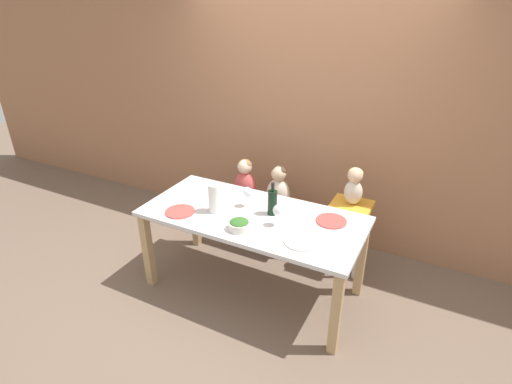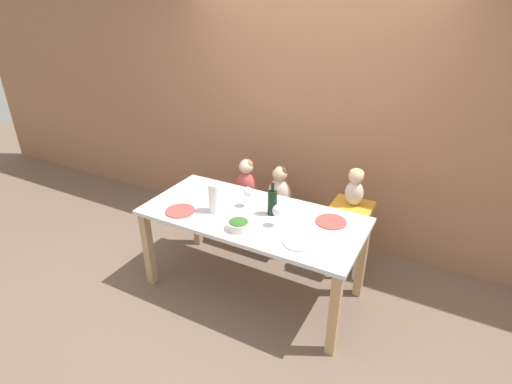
# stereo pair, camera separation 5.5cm
# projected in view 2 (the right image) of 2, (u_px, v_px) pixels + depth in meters

# --- Properties ---
(ground_plane) EXTENTS (14.00, 14.00, 0.00)m
(ground_plane) POSITION_uv_depth(u_px,v_px,m) (253.00, 287.00, 3.65)
(ground_plane) COLOR #705B4C
(wall_back) EXTENTS (10.00, 0.06, 2.70)m
(wall_back) POSITION_uv_depth(u_px,v_px,m) (308.00, 113.00, 3.95)
(wall_back) COLOR #9E6B4C
(wall_back) RESTS_ON ground_plane
(dining_table) EXTENTS (1.84, 0.85, 0.77)m
(dining_table) POSITION_uv_depth(u_px,v_px,m) (252.00, 224.00, 3.35)
(dining_table) COLOR silver
(dining_table) RESTS_ON ground_plane
(chair_far_left) EXTENTS (0.42, 0.37, 0.47)m
(chair_far_left) POSITION_uv_depth(u_px,v_px,m) (247.00, 207.00, 4.19)
(chair_far_left) COLOR silver
(chair_far_left) RESTS_ON ground_plane
(chair_far_center) EXTENTS (0.42, 0.37, 0.47)m
(chair_far_center) POSITION_uv_depth(u_px,v_px,m) (279.00, 215.00, 4.04)
(chair_far_center) COLOR silver
(chair_far_center) RESTS_ON ground_plane
(chair_right_highchair) EXTENTS (0.36, 0.31, 0.71)m
(chair_right_highchair) POSITION_uv_depth(u_px,v_px,m) (351.00, 220.00, 3.66)
(chair_right_highchair) COLOR silver
(chair_right_highchair) RESTS_ON ground_plane
(person_child_left) EXTENTS (0.23, 0.19, 0.46)m
(person_child_left) POSITION_uv_depth(u_px,v_px,m) (246.00, 181.00, 4.06)
(person_child_left) COLOR #C64C4C
(person_child_left) RESTS_ON chair_far_left
(person_child_center) EXTENTS (0.23, 0.19, 0.46)m
(person_child_center) POSITION_uv_depth(u_px,v_px,m) (280.00, 189.00, 3.90)
(person_child_center) COLOR beige
(person_child_center) RESTS_ON chair_far_center
(person_baby_right) EXTENTS (0.16, 0.14, 0.35)m
(person_baby_right) POSITION_uv_depth(u_px,v_px,m) (355.00, 185.00, 3.50)
(person_baby_right) COLOR beige
(person_baby_right) RESTS_ON chair_right_highchair
(wine_bottle) EXTENTS (0.08, 0.08, 0.28)m
(wine_bottle) POSITION_uv_depth(u_px,v_px,m) (272.00, 202.00, 3.26)
(wine_bottle) COLOR black
(wine_bottle) RESTS_ON dining_table
(paper_towel_roll) EXTENTS (0.10, 0.10, 0.25)m
(paper_towel_roll) POSITION_uv_depth(u_px,v_px,m) (215.00, 198.00, 3.30)
(paper_towel_roll) COLOR white
(paper_towel_roll) RESTS_ON dining_table
(wine_glass_near) EXTENTS (0.08, 0.08, 0.18)m
(wine_glass_near) POSITION_uv_depth(u_px,v_px,m) (277.00, 211.00, 3.09)
(wine_glass_near) COLOR white
(wine_glass_near) RESTS_ON dining_table
(wine_glass_far) EXTENTS (0.08, 0.08, 0.18)m
(wine_glass_far) POSITION_uv_depth(u_px,v_px,m) (247.00, 193.00, 3.38)
(wine_glass_far) COLOR white
(wine_glass_far) RESTS_ON dining_table
(salad_bowl_large) EXTENTS (0.18, 0.18, 0.08)m
(salad_bowl_large) POSITION_uv_depth(u_px,v_px,m) (239.00, 224.00, 3.09)
(salad_bowl_large) COLOR silver
(salad_bowl_large) RESTS_ON dining_table
(dinner_plate_front_left) EXTENTS (0.25, 0.25, 0.01)m
(dinner_plate_front_left) POSITION_uv_depth(u_px,v_px,m) (180.00, 211.00, 3.35)
(dinner_plate_front_left) COLOR #D14C47
(dinner_plate_front_left) RESTS_ON dining_table
(dinner_plate_back_left) EXTENTS (0.25, 0.25, 0.01)m
(dinner_plate_back_left) POSITION_uv_depth(u_px,v_px,m) (224.00, 190.00, 3.70)
(dinner_plate_back_left) COLOR silver
(dinner_plate_back_left) RESTS_ON dining_table
(dinner_plate_back_right) EXTENTS (0.25, 0.25, 0.01)m
(dinner_plate_back_right) POSITION_uv_depth(u_px,v_px,m) (331.00, 222.00, 3.19)
(dinner_plate_back_right) COLOR #D14C47
(dinner_plate_back_right) RESTS_ON dining_table
(dinner_plate_front_right) EXTENTS (0.25, 0.25, 0.01)m
(dinner_plate_front_right) POSITION_uv_depth(u_px,v_px,m) (299.00, 242.00, 2.93)
(dinner_plate_front_right) COLOR silver
(dinner_plate_front_right) RESTS_ON dining_table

